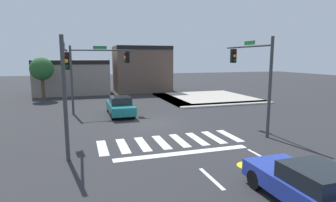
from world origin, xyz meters
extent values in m
plane|color=#2B2B2D|center=(0.00, 0.00, 0.00)|extent=(120.00, 120.00, 0.00)
cube|color=silver|center=(-3.69, -4.50, 0.00)|extent=(0.48, 2.56, 0.01)
cube|color=silver|center=(-2.63, -4.50, 0.00)|extent=(0.48, 2.56, 0.01)
cube|color=silver|center=(-1.58, -4.50, 0.00)|extent=(0.48, 2.56, 0.01)
cube|color=silver|center=(-0.53, -4.50, 0.00)|extent=(0.48, 2.56, 0.01)
cube|color=silver|center=(0.53, -4.50, 0.00)|extent=(0.48, 2.56, 0.01)
cube|color=silver|center=(1.58, -4.50, 0.00)|extent=(0.48, 2.56, 0.01)
cube|color=silver|center=(2.63, -4.50, 0.00)|extent=(0.48, 2.56, 0.01)
cube|color=silver|center=(3.69, -4.50, 0.00)|extent=(0.48, 2.56, 0.01)
cube|color=white|center=(0.00, -6.50, 0.00)|extent=(6.80, 0.50, 0.01)
cube|color=white|center=(0.00, -9.50, 0.00)|extent=(0.16, 2.00, 0.01)
cylinder|color=yellow|center=(2.09, -8.82, 0.00)|extent=(0.98, 0.98, 0.01)
cylinder|color=white|center=(1.87, -8.82, 0.01)|extent=(0.16, 0.16, 0.00)
cylinder|color=white|center=(2.31, -8.82, 0.01)|extent=(0.16, 0.16, 0.00)
cube|color=white|center=(2.09, -8.82, 0.01)|extent=(0.44, 0.04, 0.00)
cube|color=#B2AA9E|center=(9.00, 5.20, 0.07)|extent=(10.00, 1.60, 0.15)
cube|color=#B2AA9E|center=(4.80, 10.00, 0.07)|extent=(1.60, 10.00, 0.15)
cube|color=#B2AA9E|center=(9.00, 10.00, 0.07)|extent=(10.00, 10.00, 0.15)
cube|color=gray|center=(-5.54, 18.61, 2.15)|extent=(8.92, 5.21, 4.29)
cube|color=black|center=(-5.54, 16.20, 4.04)|extent=(8.92, 0.50, 0.50)
cube|color=brown|center=(3.50, 18.95, 3.05)|extent=(7.23, 5.90, 6.11)
cube|color=black|center=(3.50, 16.20, 5.86)|extent=(7.23, 0.50, 0.50)
cylinder|color=#383A3D|center=(-5.29, -5.78, 2.77)|extent=(0.18, 0.18, 5.54)
cylinder|color=#383A3D|center=(-5.29, -3.55, 4.97)|extent=(0.12, 4.45, 0.12)
cube|color=black|center=(-5.29, -2.25, 4.40)|extent=(0.32, 0.32, 0.95)
sphere|color=#470A0A|center=(-5.29, -2.42, 4.69)|extent=(0.22, 0.22, 0.22)
sphere|color=orange|center=(-5.29, -2.42, 4.40)|extent=(0.22, 0.22, 0.22)
sphere|color=#0C3814|center=(-5.29, -2.42, 4.10)|extent=(0.22, 0.22, 0.22)
cube|color=#197233|center=(-5.29, -3.77, 5.19)|extent=(0.03, 1.10, 0.24)
cylinder|color=#383A3D|center=(5.59, -5.47, 2.87)|extent=(0.18, 0.18, 5.75)
cylinder|color=#383A3D|center=(5.59, -3.05, 5.27)|extent=(0.12, 4.84, 0.12)
cube|color=black|center=(5.59, -1.42, 4.70)|extent=(0.32, 0.32, 0.95)
sphere|color=#470A0A|center=(5.59, -1.59, 4.99)|extent=(0.22, 0.22, 0.22)
sphere|color=orange|center=(5.59, -1.59, 4.70)|extent=(0.22, 0.22, 0.22)
sphere|color=#0C3814|center=(5.59, -1.59, 4.40)|extent=(0.22, 0.22, 0.22)
cube|color=#197233|center=(5.59, -3.29, 5.49)|extent=(0.03, 1.10, 0.24)
cylinder|color=#383A3D|center=(-5.27, 5.00, 2.76)|extent=(0.18, 0.18, 5.53)
cylinder|color=#383A3D|center=(-2.70, 5.00, 5.18)|extent=(5.14, 0.12, 0.12)
cube|color=black|center=(-0.73, 5.00, 4.61)|extent=(0.32, 0.32, 0.95)
sphere|color=#470A0A|center=(-0.90, 5.00, 4.90)|extent=(0.22, 0.22, 0.22)
sphere|color=orange|center=(-0.90, 5.00, 4.61)|extent=(0.22, 0.22, 0.22)
sphere|color=#0C3814|center=(-0.90, 5.00, 4.31)|extent=(0.22, 0.22, 0.22)
cube|color=#197233|center=(-2.96, 5.00, 5.40)|extent=(1.10, 0.03, 0.24)
cube|color=#196B70|center=(-1.65, 3.50, 0.62)|extent=(1.79, 4.69, 0.66)
cube|color=black|center=(-1.65, 3.38, 1.22)|extent=(1.58, 2.10, 0.56)
cylinder|color=black|center=(-0.86, 1.91, 0.32)|extent=(0.22, 0.64, 0.64)
cylinder|color=black|center=(-2.43, 1.91, 0.32)|extent=(0.22, 0.64, 0.64)
cylinder|color=black|center=(-0.86, 5.09, 0.32)|extent=(0.22, 0.64, 0.64)
cylinder|color=black|center=(-2.43, 5.09, 0.32)|extent=(0.22, 0.64, 0.64)
cube|color=#23389E|center=(1.92, -12.11, 0.60)|extent=(1.88, 4.12, 0.58)
cube|color=black|center=(1.92, -12.56, 1.15)|extent=(1.66, 1.82, 0.51)
cylinder|color=black|center=(1.08, -10.71, 0.34)|extent=(0.22, 0.68, 0.68)
cylinder|color=black|center=(2.75, -10.71, 0.34)|extent=(0.22, 0.68, 0.68)
cylinder|color=#4C3823|center=(-8.50, 14.00, 1.40)|extent=(0.36, 0.36, 2.80)
sphere|color=#235628|center=(-8.50, 14.00, 3.40)|extent=(2.46, 2.46, 2.46)
camera|label=1|loc=(-4.61, -18.50, 4.57)|focal=29.53mm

